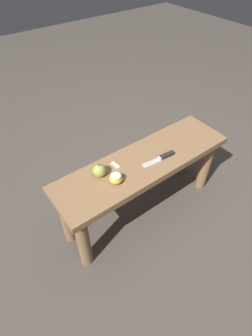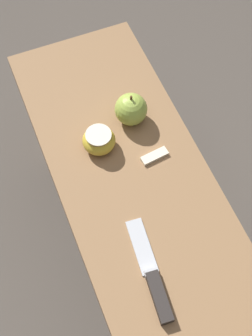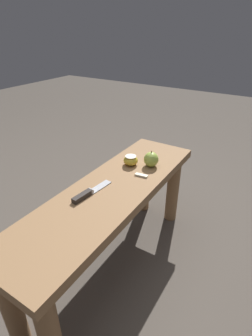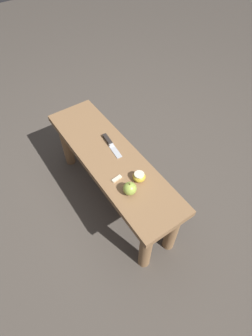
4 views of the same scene
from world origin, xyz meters
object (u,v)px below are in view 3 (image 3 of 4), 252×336
(wooden_bench, at_px, (112,208))
(knife, at_px, (87,194))
(apple_cut, at_px, (131,160))
(apple_whole, at_px, (151,159))

(wooden_bench, relative_size, knife, 5.23)
(knife, bearing_deg, apple_cut, 3.31)
(knife, height_order, apple_whole, apple_whole)
(wooden_bench, distance_m, knife, 0.15)
(wooden_bench, distance_m, apple_cut, 0.26)
(knife, relative_size, apple_whole, 2.58)
(wooden_bench, height_order, knife, knife)
(apple_whole, bearing_deg, wooden_bench, 168.95)
(wooden_bench, height_order, apple_whole, apple_whole)
(wooden_bench, bearing_deg, knife, 151.99)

